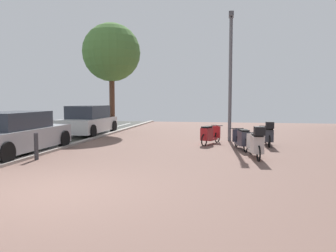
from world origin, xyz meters
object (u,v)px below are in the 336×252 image
Objects in this scene: scooter_near at (268,135)px; lamp_post at (230,70)px; parked_car_near at (15,134)px; scooter_far at (242,139)px; parked_car_far at (88,121)px; street_tree at (111,53)px; bollard_far at (36,146)px; scooter_extra at (256,144)px; scooter_mid at (209,135)px.

lamp_post reaches higher than scooter_near.
scooter_near is at bearing 22.06° from parked_car_near.
scooter_far is 3.67m from lamp_post.
parked_car_near is at bearing -145.34° from lamp_post.
scooter_far is (-1.01, -1.19, -0.04)m from scooter_near.
street_tree is (0.66, 1.64, 3.55)m from parked_car_far.
lamp_post is at bearing 34.66° from parked_car_near.
street_tree reaches higher than scooter_far.
scooter_near reaches higher than bollard_far.
parked_car_far is 0.67× the size of street_tree.
parked_car_near is at bearing -176.37° from scooter_extra.
bollard_far is at bearing -135.41° from lamp_post.
scooter_near is 2.21m from scooter_mid.
scooter_mid is (-2.21, -0.01, -0.04)m from scooter_near.
street_tree is at bearing 154.89° from lamp_post.
street_tree is (-6.66, 5.49, 3.85)m from scooter_far.
scooter_near reaches higher than scooter_mid.
scooter_extra is 10.69m from street_tree.
scooter_far is 0.45× the size of parked_car_far.
parked_car_near reaches higher than scooter_far.
scooter_extra reaches higher than bollard_far.
street_tree is at bearing 134.33° from scooter_extra.
scooter_mid is at bearing 118.32° from scooter_extra.
scooter_mid is 0.94× the size of scooter_extra.
scooter_extra is at bearing -103.32° from scooter_near.
scooter_mid is at bearing -23.53° from parked_car_far.
scooter_mid is 0.41× the size of parked_car_far.
parked_car_far reaches higher than scooter_extra.
scooter_extra is at bearing -78.66° from scooter_far.
scooter_extra is at bearing -61.68° from scooter_mid.
scooter_extra is 2.17× the size of bollard_far.
parked_car_near is 8.60m from lamp_post.
parked_car_far reaches higher than parked_car_near.
street_tree is at bearing 140.47° from scooter_far.
scooter_mid is at bearing -38.30° from street_tree.
scooter_extra is 6.45m from bollard_far.
bollard_far reaches higher than scooter_far.
parked_car_near is at bearing -94.22° from street_tree.
parked_car_far is (-7.32, 3.85, 0.30)m from scooter_far.
scooter_far is at bearing 101.34° from scooter_extra.
bollard_far is at bearing -139.31° from scooter_mid.
lamp_post is at bearing -25.11° from street_tree.
scooter_mid is at bearing -119.74° from lamp_post.
scooter_near is 2.93m from scooter_extra.
parked_car_near reaches higher than scooter_extra.
scooter_near is 2.24× the size of bollard_far.
scooter_mid is 0.30× the size of lamp_post.
scooter_far is 0.33× the size of lamp_post.
street_tree is 7.42× the size of bollard_far.
scooter_near is 3.23m from lamp_post.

